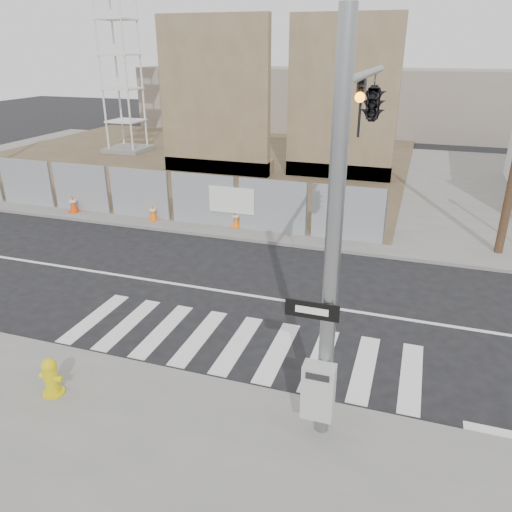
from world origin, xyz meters
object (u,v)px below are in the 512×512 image
(fire_hydrant, at_px, (51,377))
(traffic_cone_c, at_px, (153,212))
(signal_pole, at_px, (362,146))
(traffic_cone_b, at_px, (73,204))
(crane_tower, at_px, (114,3))
(traffic_cone_d, at_px, (236,218))

(fire_hydrant, distance_m, traffic_cone_c, 10.92)
(signal_pole, xyz_separation_m, traffic_cone_b, (-12.55, 6.74, -4.29))
(signal_pole, distance_m, fire_hydrant, 7.65)
(crane_tower, height_order, fire_hydrant, crane_tower)
(crane_tower, xyz_separation_m, traffic_cone_b, (4.94, -12.30, -8.54))
(traffic_cone_d, bearing_deg, signal_pole, -52.94)
(fire_hydrant, bearing_deg, traffic_cone_d, 77.89)
(traffic_cone_d, bearing_deg, fire_hydrant, -89.67)
(fire_hydrant, bearing_deg, traffic_cone_b, 112.86)
(fire_hydrant, height_order, traffic_cone_c, fire_hydrant)
(signal_pole, distance_m, traffic_cone_b, 14.88)
(traffic_cone_b, height_order, traffic_cone_d, traffic_cone_b)
(traffic_cone_b, xyz_separation_m, traffic_cone_c, (3.72, 0.12, -0.04))
(signal_pole, height_order, traffic_cone_d, signal_pole)
(signal_pole, relative_size, traffic_cone_d, 9.76)
(signal_pole, distance_m, traffic_cone_d, 9.92)
(crane_tower, height_order, traffic_cone_b, crane_tower)
(fire_hydrant, xyz_separation_m, traffic_cone_b, (-7.23, 10.22, -0.04))
(traffic_cone_b, bearing_deg, crane_tower, 111.88)
(crane_tower, relative_size, traffic_cone_b, 24.18)
(signal_pole, height_order, fire_hydrant, signal_pole)
(signal_pole, distance_m, traffic_cone_c, 12.00)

